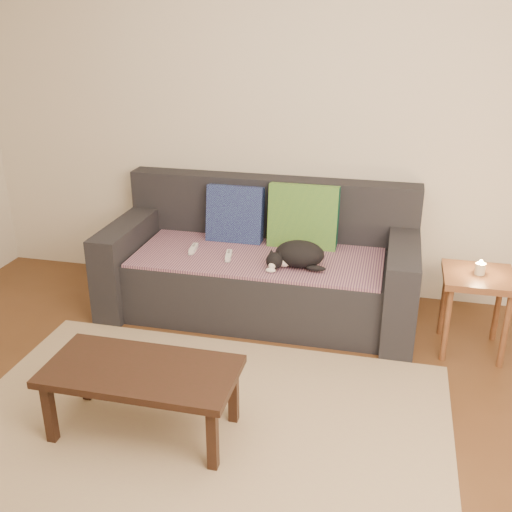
# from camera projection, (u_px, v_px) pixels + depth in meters

# --- Properties ---
(ground) EXTENTS (4.50, 4.50, 0.00)m
(ground) POSITION_uv_depth(u_px,v_px,m) (188.00, 453.00, 2.87)
(ground) COLOR brown
(ground) RESTS_ON ground
(back_wall) EXTENTS (4.50, 0.04, 2.60)m
(back_wall) POSITION_uv_depth(u_px,v_px,m) (276.00, 114.00, 4.18)
(back_wall) COLOR beige
(back_wall) RESTS_ON ground
(sofa) EXTENTS (2.10, 0.94, 0.87)m
(sofa) POSITION_uv_depth(u_px,v_px,m) (261.00, 268.00, 4.17)
(sofa) COLOR #232328
(sofa) RESTS_ON ground
(throw_blanket) EXTENTS (1.66, 0.74, 0.02)m
(throw_blanket) POSITION_uv_depth(u_px,v_px,m) (258.00, 256.00, 4.04)
(throw_blanket) COLOR #43284B
(throw_blanket) RESTS_ON sofa
(cushion_navy) EXTENTS (0.40, 0.17, 0.41)m
(cushion_navy) POSITION_uv_depth(u_px,v_px,m) (235.00, 214.00, 4.25)
(cushion_navy) COLOR #141045
(cushion_navy) RESTS_ON throw_blanket
(cushion_green) EXTENTS (0.48, 0.19, 0.49)m
(cushion_green) POSITION_uv_depth(u_px,v_px,m) (303.00, 219.00, 4.14)
(cushion_green) COLOR #0A4535
(cushion_green) RESTS_ON throw_blanket
(cat) EXTENTS (0.39, 0.28, 0.17)m
(cat) POSITION_uv_depth(u_px,v_px,m) (297.00, 255.00, 3.83)
(cat) COLOR black
(cat) RESTS_ON throw_blanket
(wii_remote_a) EXTENTS (0.05, 0.15, 0.03)m
(wii_remote_a) POSITION_uv_depth(u_px,v_px,m) (193.00, 249.00, 4.11)
(wii_remote_a) COLOR white
(wii_remote_a) RESTS_ON throw_blanket
(wii_remote_b) EXTENTS (0.06, 0.15, 0.03)m
(wii_remote_b) POSITION_uv_depth(u_px,v_px,m) (229.00, 255.00, 3.99)
(wii_remote_b) COLOR white
(wii_remote_b) RESTS_ON throw_blanket
(side_table) EXTENTS (0.41, 0.41, 0.51)m
(side_table) POSITION_uv_depth(u_px,v_px,m) (477.00, 288.00, 3.60)
(side_table) COLOR brown
(side_table) RESTS_ON ground
(candle) EXTENTS (0.06, 0.06, 0.09)m
(candle) POSITION_uv_depth(u_px,v_px,m) (480.00, 268.00, 3.55)
(candle) COLOR beige
(candle) RESTS_ON side_table
(rug) EXTENTS (2.50, 1.80, 0.01)m
(rug) POSITION_uv_depth(u_px,v_px,m) (198.00, 432.00, 3.00)
(rug) COLOR tan
(rug) RESTS_ON ground
(coffee_table) EXTENTS (0.94, 0.47, 0.37)m
(coffee_table) POSITION_uv_depth(u_px,v_px,m) (141.00, 376.00, 2.90)
(coffee_table) COLOR black
(coffee_table) RESTS_ON rug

